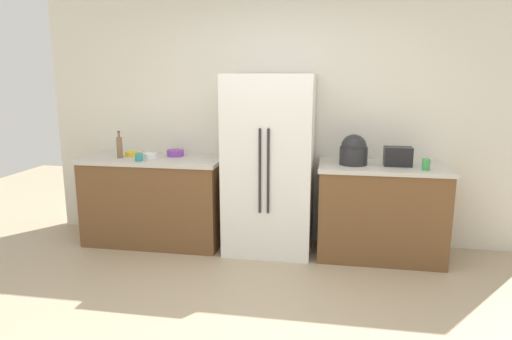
{
  "coord_description": "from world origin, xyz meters",
  "views": [
    {
      "loc": [
        0.54,
        -2.8,
        1.77
      ],
      "look_at": [
        -0.04,
        0.49,
        1.07
      ],
      "focal_mm": 31.67,
      "sensor_mm": 36.0,
      "label": 1
    }
  ],
  "objects": [
    {
      "name": "ground_plane",
      "position": [
        0.0,
        0.0,
        0.0
      ],
      "size": [
        10.55,
        10.55,
        0.0
      ],
      "primitive_type": "plane",
      "color": "tan"
    },
    {
      "name": "kitchen_back_panel",
      "position": [
        0.0,
        2.01,
        1.32
      ],
      "size": [
        5.27,
        0.1,
        2.64
      ],
      "primitive_type": "cube",
      "color": "silver",
      "rests_on": "ground_plane"
    },
    {
      "name": "counter_left",
      "position": [
        -1.34,
        1.63,
        0.47
      ],
      "size": [
        1.48,
        0.68,
        0.93
      ],
      "color": "brown",
      "rests_on": "ground_plane"
    },
    {
      "name": "counter_right",
      "position": [
        1.01,
        1.63,
        0.47
      ],
      "size": [
        1.23,
        0.68,
        0.93
      ],
      "color": "brown",
      "rests_on": "ground_plane"
    },
    {
      "name": "refrigerator",
      "position": [
        -0.1,
        1.62,
        0.9
      ],
      "size": [
        0.87,
        0.68,
        1.8
      ],
      "color": "white",
      "rests_on": "ground_plane"
    },
    {
      "name": "toaster",
      "position": [
        1.14,
        1.61,
        1.02
      ],
      "size": [
        0.26,
        0.16,
        0.18
      ],
      "primitive_type": "cube",
      "color": "black",
      "rests_on": "counter_right"
    },
    {
      "name": "rice_cooker",
      "position": [
        0.72,
        1.61,
        1.06
      ],
      "size": [
        0.27,
        0.27,
        0.3
      ],
      "color": "#262628",
      "rests_on": "counter_right"
    },
    {
      "name": "bottle_a",
      "position": [
        -1.68,
        1.56,
        1.04
      ],
      "size": [
        0.06,
        0.06,
        0.28
      ],
      "color": "brown",
      "rests_on": "counter_left"
    },
    {
      "name": "cup_a",
      "position": [
        -1.41,
        1.42,
        0.97
      ],
      "size": [
        0.08,
        0.08,
        0.08
      ],
      "primitive_type": "cylinder",
      "color": "teal",
      "rests_on": "counter_left"
    },
    {
      "name": "cup_b",
      "position": [
        1.37,
        1.45,
        0.98
      ],
      "size": [
        0.07,
        0.07,
        0.11
      ],
      "primitive_type": "cylinder",
      "color": "green",
      "rests_on": "counter_right"
    },
    {
      "name": "bowl_a",
      "position": [
        -1.36,
        1.57,
        0.96
      ],
      "size": [
        0.14,
        0.14,
        0.06
      ],
      "primitive_type": "cylinder",
      "color": "white",
      "rests_on": "counter_left"
    },
    {
      "name": "bowl_b",
      "position": [
        -1.61,
        1.68,
        0.95
      ],
      "size": [
        0.14,
        0.14,
        0.05
      ],
      "primitive_type": "cylinder",
      "color": "yellow",
      "rests_on": "counter_left"
    },
    {
      "name": "bowl_c",
      "position": [
        -1.15,
        1.76,
        0.96
      ],
      "size": [
        0.18,
        0.18,
        0.07
      ],
      "primitive_type": "cylinder",
      "color": "purple",
      "rests_on": "counter_left"
    }
  ]
}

